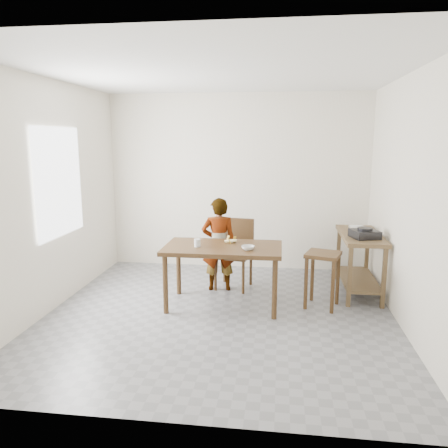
# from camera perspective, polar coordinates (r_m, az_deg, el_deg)

# --- Properties ---
(floor) EXTENTS (4.00, 4.00, 0.04)m
(floor) POSITION_cam_1_polar(r_m,az_deg,el_deg) (5.19, -0.58, -11.97)
(floor) COLOR slate
(floor) RESTS_ON ground
(ceiling) EXTENTS (4.00, 4.00, 0.04)m
(ceiling) POSITION_cam_1_polar(r_m,az_deg,el_deg) (4.83, -0.65, 19.50)
(ceiling) COLOR white
(ceiling) RESTS_ON wall_back
(wall_back) EXTENTS (4.00, 0.04, 2.70)m
(wall_back) POSITION_cam_1_polar(r_m,az_deg,el_deg) (6.82, 1.77, 5.46)
(wall_back) COLOR silver
(wall_back) RESTS_ON ground
(wall_front) EXTENTS (4.00, 0.04, 2.70)m
(wall_front) POSITION_cam_1_polar(r_m,az_deg,el_deg) (2.87, -6.26, -2.25)
(wall_front) COLOR silver
(wall_front) RESTS_ON ground
(wall_left) EXTENTS (0.04, 4.00, 2.70)m
(wall_left) POSITION_cam_1_polar(r_m,az_deg,el_deg) (5.48, -22.05, 3.32)
(wall_left) COLOR silver
(wall_left) RESTS_ON ground
(wall_right) EXTENTS (0.04, 4.00, 2.70)m
(wall_right) POSITION_cam_1_polar(r_m,az_deg,el_deg) (4.97, 23.17, 2.52)
(wall_right) COLOR silver
(wall_right) RESTS_ON ground
(window_pane) EXTENTS (0.02, 1.10, 1.30)m
(window_pane) POSITION_cam_1_polar(r_m,az_deg,el_deg) (5.62, -20.72, 5.12)
(window_pane) COLOR white
(window_pane) RESTS_ON wall_left
(dining_table) EXTENTS (1.40, 0.80, 0.75)m
(dining_table) POSITION_cam_1_polar(r_m,az_deg,el_deg) (5.33, -0.14, -6.81)
(dining_table) COLOR #412A15
(dining_table) RESTS_ON floor
(prep_counter) EXTENTS (0.50, 1.20, 0.80)m
(prep_counter) POSITION_cam_1_polar(r_m,az_deg,el_deg) (6.05, 17.22, -4.92)
(prep_counter) COLOR brown
(prep_counter) RESTS_ON floor
(child) EXTENTS (0.50, 0.37, 1.26)m
(child) POSITION_cam_1_polar(r_m,az_deg,el_deg) (5.83, -0.69, -2.66)
(child) COLOR white
(child) RESTS_ON floor
(dining_chair) EXTENTS (0.53, 0.53, 0.94)m
(dining_chair) POSITION_cam_1_polar(r_m,az_deg,el_deg) (5.94, 1.26, -4.01)
(dining_chair) COLOR #412A15
(dining_chair) RESTS_ON floor
(stool) EXTENTS (0.48, 0.48, 0.68)m
(stool) POSITION_cam_1_polar(r_m,az_deg,el_deg) (5.44, 12.70, -7.13)
(stool) COLOR #412A15
(stool) RESTS_ON floor
(glass_tumbler) EXTENTS (0.08, 0.08, 0.09)m
(glass_tumbler) POSITION_cam_1_polar(r_m,az_deg,el_deg) (5.20, -3.50, -2.47)
(glass_tumbler) COLOR silver
(glass_tumbler) RESTS_ON dining_table
(small_bowl) EXTENTS (0.20, 0.20, 0.05)m
(small_bowl) POSITION_cam_1_polar(r_m,az_deg,el_deg) (5.05, 3.15, -3.12)
(small_bowl) COLOR silver
(small_bowl) RESTS_ON dining_table
(banana) EXTENTS (0.19, 0.14, 0.06)m
(banana) POSITION_cam_1_polar(r_m,az_deg,el_deg) (5.38, 0.87, -2.19)
(banana) COLOR gold
(banana) RESTS_ON dining_table
(serving_bowl) EXTENTS (0.23, 0.23, 0.05)m
(serving_bowl) POSITION_cam_1_polar(r_m,az_deg,el_deg) (6.14, 16.93, -0.55)
(serving_bowl) COLOR silver
(serving_bowl) RESTS_ON prep_counter
(gas_burner) EXTENTS (0.38, 0.38, 0.10)m
(gas_burner) POSITION_cam_1_polar(r_m,az_deg,el_deg) (5.69, 17.90, -1.26)
(gas_burner) COLOR black
(gas_burner) RESTS_ON prep_counter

